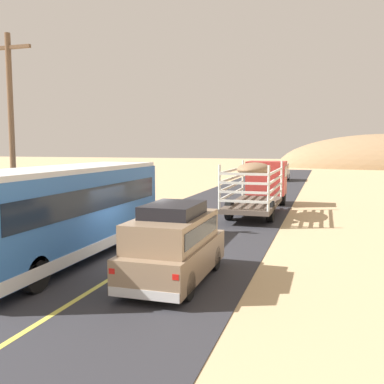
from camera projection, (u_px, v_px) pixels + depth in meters
The scene contains 9 objects.
ground_plane at pixel (141, 260), 14.90m from camera, with size 240.00×240.00×0.00m, color tan.
road_surface at pixel (141, 260), 14.90m from camera, with size 8.00×120.00×0.02m, color #2D2D33.
road_centre_line at pixel (141, 260), 14.90m from camera, with size 0.16×117.60×0.00m, color #D8CC4C.
suv_near at pixel (174, 243), 12.43m from camera, with size 1.90×4.62×2.29m.
livestock_truck at pixel (262, 181), 26.78m from camera, with size 2.53×9.70×3.02m.
bus at pixel (67, 210), 14.84m from camera, with size 2.54×10.00×3.21m.
car_far at pixel (280, 171), 49.19m from camera, with size 1.90×4.62×1.93m.
power_pole_near at pixel (12, 130), 18.52m from camera, with size 2.20×0.24×8.66m.
boulder_near_shoulder at pixel (97, 177), 50.49m from camera, with size 1.47×1.20×0.72m, color #756656.
Camera 1 is at (5.97, -13.40, 3.94)m, focal length 40.39 mm.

